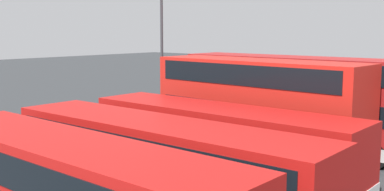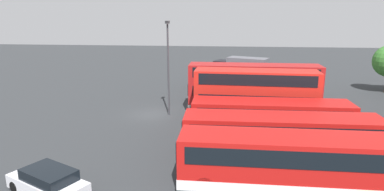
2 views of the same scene
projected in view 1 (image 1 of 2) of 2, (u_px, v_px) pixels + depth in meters
name	position (u px, v px, depth m)	size (l,w,h in m)	color
ground_plane	(145.00, 127.00, 28.85)	(140.00, 140.00, 0.00)	#2D3033
bus_single_deck_near_end	(371.00, 93.00, 32.02)	(2.89, 10.60, 2.95)	#B71411
bus_single_deck_second	(358.00, 99.00, 29.38)	(2.69, 10.48, 2.95)	red
bus_single_deck_third	(340.00, 107.00, 26.25)	(2.63, 11.73, 2.95)	red
bus_double_decker_fourth	(294.00, 99.00, 23.72)	(2.63, 11.98, 4.55)	#A51919
bus_double_decker_fifth	(257.00, 106.00, 21.39)	(2.92, 10.16, 4.55)	red
bus_single_deck_sixth	(219.00, 142.00, 18.13)	(2.73, 11.33, 2.95)	#B71411
bus_single_deck_seventh	(159.00, 162.00, 15.35)	(2.85, 12.07, 2.95)	#B71411
bus_single_deck_far_end	(69.00, 189.00, 12.74)	(2.64, 11.74, 2.95)	#B71411
lamp_post_tall	(162.00, 47.00, 27.21)	(0.70, 0.30, 8.46)	#38383D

